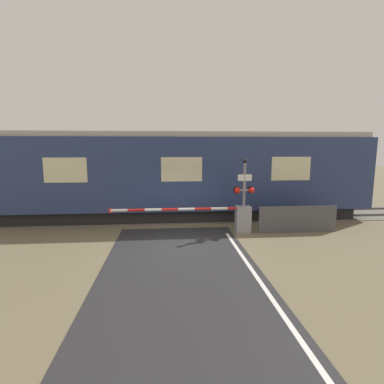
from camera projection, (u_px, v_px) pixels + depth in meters
ground_plane at (178, 243)px, 10.97m from camera, size 80.00×80.00×0.00m
track_bed at (174, 216)px, 15.06m from camera, size 36.00×3.20×0.13m
train at (180, 175)px, 14.77m from camera, size 18.03×3.21×4.17m
crossing_barrier at (231, 217)px, 12.22m from camera, size 5.72×0.44×1.12m
signal_post at (244, 191)px, 12.10m from camera, size 0.88×0.26×3.04m
roadside_fence at (298, 219)px, 12.30m from camera, size 3.28×0.06×1.10m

